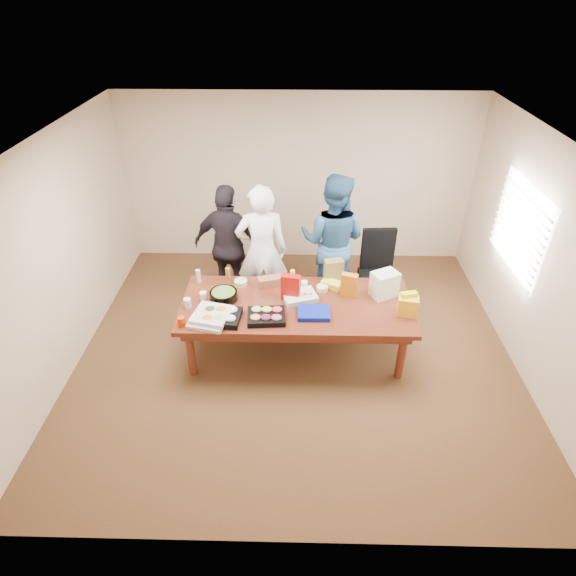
{
  "coord_description": "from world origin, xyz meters",
  "views": [
    {
      "loc": [
        0.0,
        -4.66,
        4.11
      ],
      "look_at": [
        -0.1,
        0.1,
        0.91
      ],
      "focal_mm": 29.49,
      "sensor_mm": 36.0,
      "label": 1
    }
  ],
  "objects_px": {
    "office_chair": "(378,275)",
    "person_center": "(262,252)",
    "salad_bowl": "(224,296)",
    "conference_table": "(296,327)",
    "person_right": "(333,241)",
    "sheet_cake": "(300,296)"
  },
  "relations": [
    {
      "from": "conference_table",
      "to": "person_right",
      "type": "xyz_separation_m",
      "value": [
        0.5,
        1.18,
        0.6
      ]
    },
    {
      "from": "office_chair",
      "to": "person_center",
      "type": "height_order",
      "value": "person_center"
    },
    {
      "from": "person_center",
      "to": "sheet_cake",
      "type": "relative_size",
      "value": 4.83
    },
    {
      "from": "person_center",
      "to": "person_right",
      "type": "distance_m",
      "value": 1.01
    },
    {
      "from": "office_chair",
      "to": "person_center",
      "type": "bearing_deg",
      "value": 178.77
    },
    {
      "from": "salad_bowl",
      "to": "sheet_cake",
      "type": "bearing_deg",
      "value": 1.8
    },
    {
      "from": "conference_table",
      "to": "salad_bowl",
      "type": "xyz_separation_m",
      "value": [
        -0.89,
        0.07,
        0.43
      ]
    },
    {
      "from": "office_chair",
      "to": "person_center",
      "type": "relative_size",
      "value": 0.59
    },
    {
      "from": "office_chair",
      "to": "person_right",
      "type": "distance_m",
      "value": 0.8
    },
    {
      "from": "person_right",
      "to": "salad_bowl",
      "type": "height_order",
      "value": "person_right"
    },
    {
      "from": "conference_table",
      "to": "sheet_cake",
      "type": "relative_size",
      "value": 7.07
    },
    {
      "from": "conference_table",
      "to": "person_right",
      "type": "bearing_deg",
      "value": 67.23
    },
    {
      "from": "conference_table",
      "to": "office_chair",
      "type": "relative_size",
      "value": 2.49
    },
    {
      "from": "conference_table",
      "to": "sheet_cake",
      "type": "bearing_deg",
      "value": 66.66
    },
    {
      "from": "office_chair",
      "to": "sheet_cake",
      "type": "relative_size",
      "value": 2.83
    },
    {
      "from": "conference_table",
      "to": "person_center",
      "type": "xyz_separation_m",
      "value": [
        -0.47,
        0.9,
        0.58
      ]
    },
    {
      "from": "conference_table",
      "to": "person_center",
      "type": "bearing_deg",
      "value": 117.89
    },
    {
      "from": "sheet_cake",
      "to": "salad_bowl",
      "type": "xyz_separation_m",
      "value": [
        -0.93,
        -0.03,
        0.02
      ]
    },
    {
      "from": "person_right",
      "to": "salad_bowl",
      "type": "relative_size",
      "value": 5.74
    },
    {
      "from": "conference_table",
      "to": "person_right",
      "type": "distance_m",
      "value": 1.41
    },
    {
      "from": "sheet_cake",
      "to": "person_right",
      "type": "bearing_deg",
      "value": 49.47
    },
    {
      "from": "salad_bowl",
      "to": "office_chair",
      "type": "bearing_deg",
      "value": 23.74
    }
  ]
}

